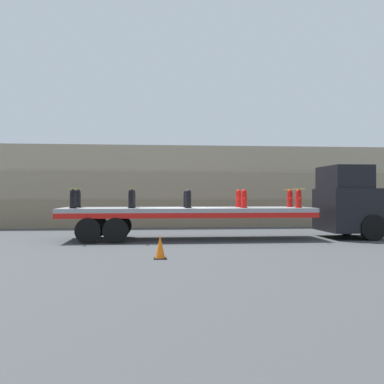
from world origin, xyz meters
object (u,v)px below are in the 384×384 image
Objects in this scene: fire_hydrant_black_far_2 at (186,199)px; fire_hydrant_black_far_1 at (133,199)px; traffic_cone at (160,247)px; fire_hydrant_red_near_4 at (298,199)px; fire_hydrant_black_near_0 at (73,199)px; fire_hydrant_black_near_1 at (131,199)px; truck_cab at (350,202)px; fire_hydrant_red_far_3 at (239,199)px; fire_hydrant_red_near_3 at (244,199)px; fire_hydrant_black_near_2 at (188,199)px; fire_hydrant_black_far_0 at (78,199)px; fire_hydrant_red_far_4 at (290,199)px; flatbed_trailer at (171,213)px.

fire_hydrant_black_far_1 is at bearing 180.00° from fire_hydrant_black_far_2.
fire_hydrant_red_near_4 is at bearing 39.37° from traffic_cone.
fire_hydrant_black_near_0 is at bearing 180.00° from fire_hydrant_red_near_4.
traffic_cone is at bearing -77.14° from fire_hydrant_black_near_1.
truck_cab is 4.72m from fire_hydrant_red_far_3.
fire_hydrant_black_near_1 and fire_hydrant_red_near_3 have the same top height.
fire_hydrant_black_near_1 is at bearing 180.00° from fire_hydrant_red_near_3.
fire_hydrant_black_near_2 is at bearing -26.15° from fire_hydrant_black_far_1.
fire_hydrant_black_far_2 is (4.49, 0.00, 0.00)m from fire_hydrant_black_far_0.
fire_hydrant_red_near_3 is 2.24m from fire_hydrant_red_near_4.
fire_hydrant_red_near_4 is 1.10m from fire_hydrant_red_far_4.
fire_hydrant_black_far_2 is at bearing 180.00° from fire_hydrant_red_far_4.
fire_hydrant_red_near_3 is 1.12× the size of traffic_cone.
fire_hydrant_black_far_0 is at bearing 173.00° from fire_hydrant_red_near_4.
fire_hydrant_black_near_1 is at bearing -166.21° from fire_hydrant_red_far_3.
fire_hydrant_black_far_1 and fire_hydrant_red_near_4 have the same top height.
fire_hydrant_black_near_1 is 2.50m from fire_hydrant_black_far_2.
flatbed_trailer is at bearing 8.16° from fire_hydrant_black_near_0.
fire_hydrant_black_near_0 and fire_hydrant_black_far_0 have the same top height.
flatbed_trailer is at bearing -8.16° from fire_hydrant_black_far_0.
fire_hydrant_black_near_2 is (0.64, -0.55, 0.60)m from flatbed_trailer.
fire_hydrant_red_near_4 is at bearing 0.00° from fire_hydrant_black_near_0.
fire_hydrant_black_near_0 and fire_hydrant_red_far_3 have the same top height.
fire_hydrant_red_near_4 is 1.00× the size of fire_hydrant_red_far_4.
fire_hydrant_black_far_2 is at bearing 0.00° from fire_hydrant_black_far_0.
fire_hydrant_black_far_1 reaches higher than traffic_cone.
fire_hydrant_black_near_0 is at bearing -170.70° from fire_hydrant_red_far_3.
fire_hydrant_black_far_0 reaches higher than flatbed_trailer.
fire_hydrant_black_near_0 is 6.73m from fire_hydrant_red_near_3.
fire_hydrant_red_far_3 is (-4.69, 0.55, 0.16)m from truck_cab.
fire_hydrant_red_near_3 and fire_hydrant_red_near_4 have the same top height.
fire_hydrant_black_far_0 is 1.00× the size of fire_hydrant_red_near_3.
fire_hydrant_red_far_4 is at bearing 0.00° from fire_hydrant_red_far_3.
fire_hydrant_black_near_2 is 1.00× the size of fire_hydrant_red_near_3.
fire_hydrant_red_far_4 is at bearing 13.79° from fire_hydrant_black_near_2.
fire_hydrant_black_far_1 is (2.24, 1.10, 0.00)m from fire_hydrant_black_near_0.
fire_hydrant_black_far_2 is 4.49m from fire_hydrant_red_far_4.
traffic_cone is at bearing -95.90° from flatbed_trailer.
fire_hydrant_black_near_0 and fire_hydrant_red_near_3 have the same top height.
fire_hydrant_black_far_1 is 4.62m from fire_hydrant_red_near_3.
fire_hydrant_black_near_0 is 2.50m from fire_hydrant_black_far_1.
fire_hydrant_black_far_1 is at bearing 176.57° from truck_cab.
flatbed_trailer is 13.52× the size of fire_hydrant_red_far_4.
fire_hydrant_black_near_2 is at bearing -175.46° from truck_cab.
fire_hydrant_red_near_3 is (4.49, 0.00, 0.00)m from fire_hydrant_black_near_1.
fire_hydrant_black_near_2 is 1.00× the size of fire_hydrant_red_near_4.
fire_hydrant_black_near_1 and fire_hydrant_black_far_2 have the same top height.
traffic_cone is (-5.67, -5.75, -1.33)m from fire_hydrant_red_far_4.
fire_hydrant_black_far_0 and fire_hydrant_red_far_3 have the same top height.
fire_hydrant_black_near_0 and fire_hydrant_red_far_4 have the same top height.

